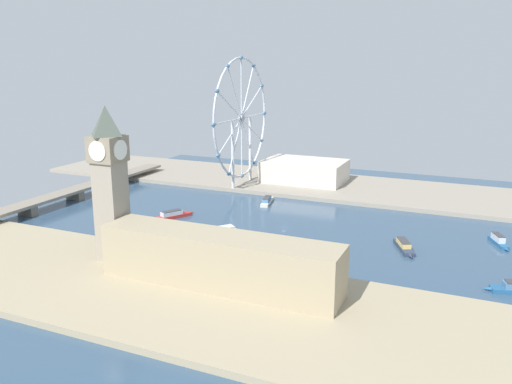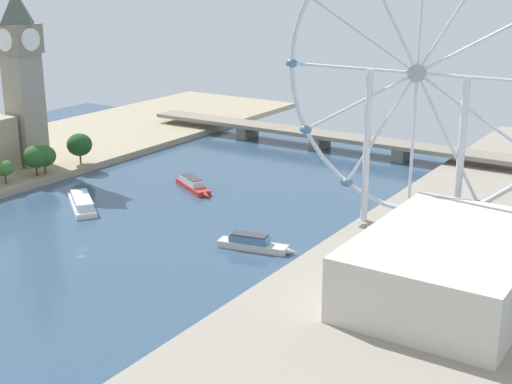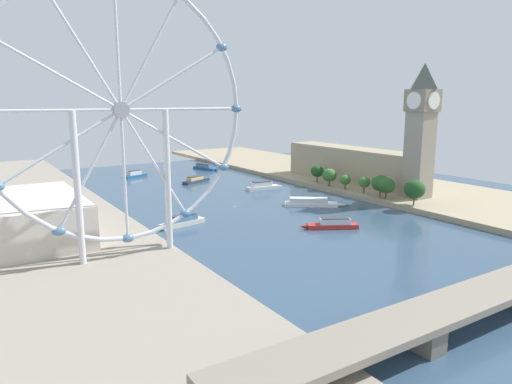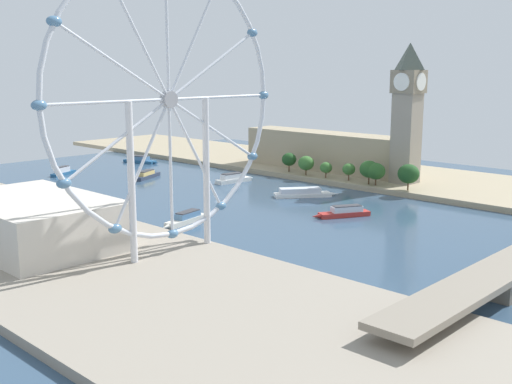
# 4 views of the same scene
# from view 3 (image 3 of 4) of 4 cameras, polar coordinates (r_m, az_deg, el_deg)

# --- Properties ---
(ground_plane) EXTENTS (394.91, 394.91, 0.00)m
(ground_plane) POSITION_cam_3_polar(r_m,az_deg,el_deg) (279.25, -2.56, -1.28)
(ground_plane) COLOR #334C66
(riverbank_left) EXTENTS (90.00, 520.00, 3.00)m
(riverbank_left) POSITION_cam_3_polar(r_m,az_deg,el_deg) (347.88, 13.70, 1.14)
(riverbank_left) COLOR tan
(riverbank_left) RESTS_ON ground_plane
(riverbank_right) EXTENTS (90.00, 520.00, 3.00)m
(riverbank_right) POSITION_cam_3_polar(r_m,az_deg,el_deg) (244.70, -26.07, -3.86)
(riverbank_right) COLOR gray
(riverbank_right) RESTS_ON ground_plane
(clock_tower) EXTENTS (15.82, 15.82, 77.74)m
(clock_tower) POSITION_cam_3_polar(r_m,az_deg,el_deg) (289.73, 19.43, 7.27)
(clock_tower) COLOR gray
(clock_tower) RESTS_ON riverbank_left
(parliament_block) EXTENTS (22.00, 112.26, 23.86)m
(parliament_block) POSITION_cam_3_polar(r_m,az_deg,el_deg) (340.81, 11.41, 3.32)
(parliament_block) COLOR tan
(parliament_block) RESTS_ON riverbank_left
(tree_row_embankment) EXTENTS (12.87, 96.13, 14.08)m
(tree_row_embankment) POSITION_cam_3_polar(r_m,az_deg,el_deg) (294.15, 13.55, 1.24)
(tree_row_embankment) COLOR #513823
(tree_row_embankment) RESTS_ON riverbank_left
(ferris_wheel) EXTENTS (98.88, 3.20, 102.32)m
(ferris_wheel) POSITION_cam_3_polar(r_m,az_deg,el_deg) (173.86, -16.13, 9.30)
(ferris_wheel) COLOR silver
(ferris_wheel) RESTS_ON riverbank_right
(riverside_hall) EXTENTS (43.77, 66.52, 17.63)m
(riverside_hall) POSITION_cam_3_polar(r_m,az_deg,el_deg) (216.99, -26.34, -2.88)
(riverside_hall) COLOR beige
(riverside_hall) RESTS_ON riverbank_right
(tour_boat_0) EXTENTS (13.47, 28.99, 5.17)m
(tour_boat_0) POSITION_cam_3_polar(r_m,az_deg,el_deg) (413.89, -6.20, 3.05)
(tour_boat_0) COLOR #235684
(tour_boat_0) RESTS_ON ground_plane
(tour_boat_1) EXTENTS (28.01, 10.04, 5.13)m
(tour_boat_1) POSITION_cam_3_polar(r_m,az_deg,el_deg) (230.57, -9.00, -3.57)
(tour_boat_1) COLOR beige
(tour_boat_1) RESTS_ON ground_plane
(tour_boat_2) EXTENTS (22.76, 11.72, 5.67)m
(tour_boat_2) POSITION_cam_3_polar(r_m,az_deg,el_deg) (381.78, -14.45, 2.09)
(tour_boat_2) COLOR #235684
(tour_boat_2) RESTS_ON ground_plane
(tour_boat_3) EXTENTS (27.24, 8.59, 5.76)m
(tour_boat_3) POSITION_cam_3_polar(r_m,az_deg,el_deg) (318.80, 0.87, 0.71)
(tour_boat_3) COLOR white
(tour_boat_3) RESTS_ON ground_plane
(tour_boat_4) EXTENTS (30.90, 25.06, 4.79)m
(tour_boat_4) POSITION_cam_3_polar(r_m,az_deg,el_deg) (271.05, 6.69, -1.28)
(tour_boat_4) COLOR white
(tour_boat_4) RESTS_ON ground_plane
(tour_boat_5) EXTENTS (27.46, 15.08, 5.04)m
(tour_boat_5) POSITION_cam_3_polar(r_m,az_deg,el_deg) (348.67, -7.29, 1.48)
(tour_boat_5) COLOR #2D384C
(tour_boat_5) RESTS_ON ground_plane
(tour_boat_6) EXTENTS (26.55, 17.03, 5.11)m
(tour_boat_6) POSITION_cam_3_polar(r_m,az_deg,el_deg) (225.94, 9.29, -3.87)
(tour_boat_6) COLOR #B22D28
(tour_boat_6) RESTS_ON ground_plane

